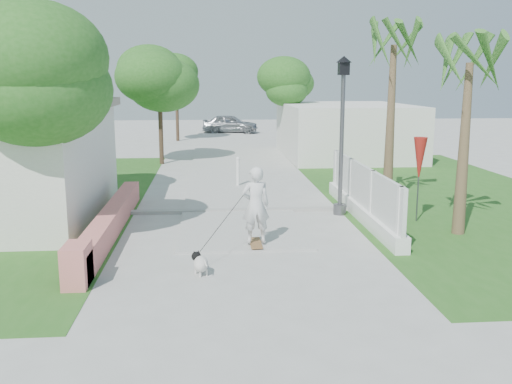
{
  "coord_description": "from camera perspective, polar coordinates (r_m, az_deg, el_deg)",
  "views": [
    {
      "loc": [
        -0.79,
        -10.2,
        3.8
      ],
      "look_at": [
        0.32,
        3.44,
        1.1
      ],
      "focal_mm": 40.0,
      "sensor_mm": 36.0,
      "label": 1
    }
  ],
  "objects": [
    {
      "name": "building_right",
      "position": [
        29.11,
        8.9,
        6.11
      ],
      "size": [
        6.0,
        8.0,
        2.6
      ],
      "primitive_type": "cube",
      "color": "silver",
      "rests_on": "ground"
    },
    {
      "name": "path_strip",
      "position": [
        30.44,
        -3.14,
        4.04
      ],
      "size": [
        3.2,
        36.0,
        0.06
      ],
      "primitive_type": "cube",
      "color": "#B7B7B2",
      "rests_on": "ground"
    },
    {
      "name": "patio_umbrella",
      "position": [
        15.86,
        16.04,
        3.07
      ],
      "size": [
        0.36,
        0.36,
        2.3
      ],
      "color": "#59595E",
      "rests_on": "ground"
    },
    {
      "name": "palm_far",
      "position": [
        17.56,
        13.58,
        13.1
      ],
      "size": [
        1.8,
        1.8,
        5.3
      ],
      "color": "brown",
      "rests_on": "ground"
    },
    {
      "name": "skateboarder",
      "position": [
        12.43,
        -2.4,
        -2.67
      ],
      "size": [
        1.57,
        2.06,
        1.88
      ],
      "rotation": [
        0.0,
        0.0,
        3.24
      ],
      "color": "brown",
      "rests_on": "ground"
    },
    {
      "name": "grass_right",
      "position": [
        20.15,
        18.18,
        -0.25
      ],
      "size": [
        8.0,
        20.0,
        0.01
      ],
      "primitive_type": "cube",
      "color": "#2A601E",
      "rests_on": "ground"
    },
    {
      "name": "pink_wall",
      "position": [
        14.41,
        -14.57,
        -3.22
      ],
      "size": [
        0.45,
        8.2,
        0.8
      ],
      "color": "#E27774",
      "rests_on": "ground"
    },
    {
      "name": "bollard",
      "position": [
        20.48,
        -1.83,
        2.12
      ],
      "size": [
        0.14,
        0.14,
        1.09
      ],
      "color": "white",
      "rests_on": "ground"
    },
    {
      "name": "tree_path_far",
      "position": [
        36.23,
        -7.95,
        11.1
      ],
      "size": [
        3.2,
        3.2,
        5.17
      ],
      "color": "#4C3826",
      "rests_on": "ground"
    },
    {
      "name": "grass_left",
      "position": [
        19.6,
        -23.03,
        -0.9
      ],
      "size": [
        8.0,
        20.0,
        0.01
      ],
      "primitive_type": "cube",
      "color": "#2A601E",
      "rests_on": "ground"
    },
    {
      "name": "curb",
      "position": [
        16.64,
        -1.82,
        -1.86
      ],
      "size": [
        6.5,
        0.25,
        0.1
      ],
      "primitive_type": "cube",
      "color": "#999993",
      "rests_on": "ground"
    },
    {
      "name": "tree_path_right",
      "position": [
        30.44,
        2.96,
        10.58
      ],
      "size": [
        3.0,
        3.0,
        4.79
      ],
      "color": "#4C3826",
      "rests_on": "ground"
    },
    {
      "name": "palm_near",
      "position": [
        14.76,
        20.54,
        11.07
      ],
      "size": [
        1.8,
        1.8,
        4.7
      ],
      "color": "brown",
      "rests_on": "ground"
    },
    {
      "name": "dog",
      "position": [
        11.42,
        -5.61,
        -7.05
      ],
      "size": [
        0.46,
        0.62,
        0.45
      ],
      "rotation": [
        0.0,
        0.0,
        0.43
      ],
      "color": "silver",
      "rests_on": "ground"
    },
    {
      "name": "tree_left_near",
      "position": [
        13.68,
        -20.67,
        10.55
      ],
      "size": [
        3.6,
        3.6,
        5.28
      ],
      "color": "#4C3826",
      "rests_on": "ground"
    },
    {
      "name": "street_lamp",
      "position": [
        16.18,
        8.59,
        6.17
      ],
      "size": [
        0.44,
        0.44,
        4.44
      ],
      "color": "#59595E",
      "rests_on": "ground"
    },
    {
      "name": "tree_path_left",
      "position": [
        26.27,
        -9.62,
        11.06
      ],
      "size": [
        3.4,
        3.4,
        5.23
      ],
      "color": "#4C3826",
      "rests_on": "ground"
    },
    {
      "name": "parked_car",
      "position": [
        41.38,
        -2.6,
        6.83
      ],
      "size": [
        4.1,
        1.97,
        1.35
      ],
      "primitive_type": "imported",
      "rotation": [
        0.0,
        0.0,
        1.47
      ],
      "color": "#B2B4BB",
      "rests_on": "ground"
    },
    {
      "name": "lattice_fence",
      "position": [
        16.1,
        10.53,
        -0.7
      ],
      "size": [
        0.35,
        7.0,
        1.5
      ],
      "color": "white",
      "rests_on": "ground"
    },
    {
      "name": "tree_left_mid",
      "position": [
        19.26,
        -19.03,
        9.66
      ],
      "size": [
        3.2,
        3.2,
        4.85
      ],
      "color": "#4C3826",
      "rests_on": "ground"
    },
    {
      "name": "ground",
      "position": [
        10.91,
        -0.22,
        -9.23
      ],
      "size": [
        90.0,
        90.0,
        0.0
      ],
      "primitive_type": "plane",
      "color": "#B7B7B2",
      "rests_on": "ground"
    }
  ]
}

